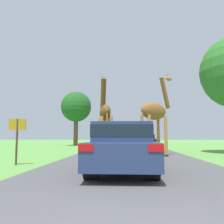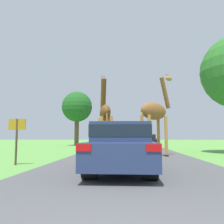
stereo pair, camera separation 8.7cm
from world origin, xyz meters
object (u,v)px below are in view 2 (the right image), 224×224
giraffe_near_road (105,114)px  tree_centre_back (77,107)px  giraffe_companion (155,114)px  car_queue_right (134,141)px  sign_post (17,133)px  car_lead_maroon (121,146)px  car_queue_left (149,139)px

giraffe_near_road → tree_centre_back: size_ratio=0.74×
tree_centre_back → giraffe_companion: bearing=-63.1°
giraffe_companion → tree_centre_back: (-7.80, 15.36, 2.32)m
car_queue_right → sign_post: bearing=-111.8°
car_queue_right → sign_post: size_ratio=2.58×
tree_centre_back → car_lead_maroon: bearing=-74.1°
car_lead_maroon → car_queue_left: car_lead_maroon is taller
giraffe_near_road → car_queue_left: 18.59m
car_lead_maroon → sign_post: (-4.21, 1.63, 0.45)m
sign_post → tree_centre_back: bearing=95.3°
car_queue_right → sign_post: (-4.94, -12.39, 0.54)m
car_queue_left → tree_centre_back: tree_centre_back is taller
giraffe_companion → car_lead_maroon: size_ratio=1.13×
car_queue_right → tree_centre_back: bearing=133.4°
giraffe_near_road → car_queue_right: 8.66m
car_lead_maroon → tree_centre_back: bearing=105.9°
giraffe_near_road → car_queue_right: size_ratio=1.05×
car_lead_maroon → car_queue_right: bearing=87.0°
tree_centre_back → car_queue_right: bearing=-46.6°
giraffe_companion → sign_post: 7.38m
giraffe_near_road → car_lead_maroon: size_ratio=1.13×
giraffe_near_road → giraffe_companion: giraffe_near_road is taller
car_lead_maroon → tree_centre_back: 22.36m
car_lead_maroon → car_queue_right: size_ratio=0.93×
tree_centre_back → sign_post: size_ratio=3.65×
giraffe_near_road → tree_centre_back: bearing=96.8°
giraffe_near_road → car_queue_right: (1.81, 8.31, -1.63)m
car_queue_right → tree_centre_back: 10.64m
giraffe_companion → car_queue_left: (1.18, 17.97, -1.67)m
car_queue_right → car_queue_left: 10.02m
car_lead_maroon → sign_post: bearing=158.9°
car_lead_maroon → car_queue_left: (2.94, 23.78, -0.08)m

